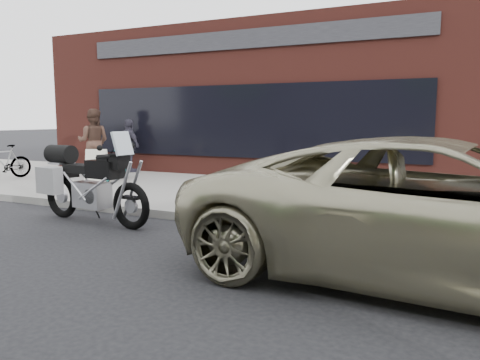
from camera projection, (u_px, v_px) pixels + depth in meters
ground at (11, 314)px, 4.27m from camera, size 120.00×120.00×0.00m
near_sidewalk at (282, 195)px, 10.51m from camera, size 44.00×6.00×0.15m
storefront at (299, 106)px, 17.32m from camera, size 14.00×10.07×4.50m
motorcycle at (86, 183)px, 8.00m from camera, size 2.49×0.80×1.58m
minivan at (445, 212)px, 4.98m from camera, size 5.83×2.96×1.58m
bicycle_front at (115, 164)px, 12.34m from camera, size 1.05×1.70×0.84m
bicycle_rear at (3, 162)px, 12.59m from camera, size 0.76×1.59×0.92m
sandwich_sign at (97, 166)px, 11.87m from camera, size 0.69×0.67×0.86m
cafe_table at (111, 165)px, 12.70m from camera, size 0.72×0.72×0.41m
cafe_patron_left at (93, 142)px, 13.73m from camera, size 1.15×1.06×1.91m
cafe_patron_right at (129, 146)px, 14.22m from camera, size 1.02×0.66×1.61m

